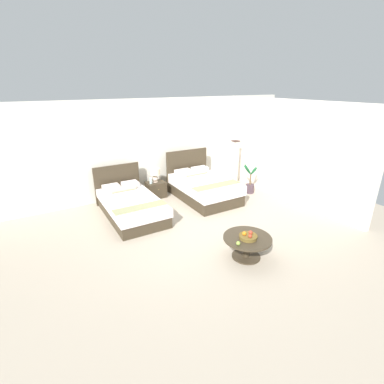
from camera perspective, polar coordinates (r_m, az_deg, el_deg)
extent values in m
cube|color=#AC9E89|center=(6.49, 1.66, -7.57)|extent=(9.89, 9.29, 0.02)
cube|color=silver|center=(8.40, -8.95, 8.91)|extent=(9.89, 0.12, 2.72)
cube|color=white|center=(8.30, 18.90, 7.88)|extent=(0.12, 4.89, 2.72)
cube|color=#3A3021|center=(7.17, -12.02, -3.80)|extent=(1.19, 2.15, 0.28)
cube|color=white|center=(7.08, -12.16, -2.04)|extent=(1.24, 2.20, 0.20)
cube|color=#3A3021|center=(8.01, -14.81, 1.66)|extent=(1.24, 0.08, 1.06)
cube|color=white|center=(7.68, -16.03, 0.85)|extent=(0.42, 0.31, 0.14)
cube|color=white|center=(7.81, -12.42, 1.52)|extent=(0.42, 0.31, 0.14)
cylinder|color=beige|center=(7.52, -13.68, 0.69)|extent=(0.64, 0.16, 0.15)
cube|color=#939266|center=(6.49, -10.44, -3.04)|extent=(1.23, 0.34, 0.01)
cube|color=#3A3021|center=(8.05, 2.57, -0.36)|extent=(1.32, 2.00, 0.31)
cube|color=white|center=(7.95, 2.61, 1.60)|extent=(1.36, 2.04, 0.27)
cube|color=#3A3021|center=(8.73, -1.02, 4.56)|extent=(1.37, 0.08, 1.23)
cube|color=white|center=(8.34, -1.74, 4.05)|extent=(0.47, 0.31, 0.14)
cube|color=white|center=(8.62, 1.58, 4.61)|extent=(0.47, 0.31, 0.14)
cylinder|color=beige|center=(8.28, 0.79, 3.95)|extent=(0.71, 0.16, 0.15)
cube|color=#939266|center=(7.46, 5.00, 1.36)|extent=(1.36, 0.35, 0.01)
cube|color=#3A3021|center=(8.22, -7.33, 0.47)|extent=(0.52, 0.40, 0.46)
sphere|color=tan|center=(8.01, -6.73, 0.48)|extent=(0.02, 0.02, 0.02)
cylinder|color=beige|center=(8.15, -7.47, 2.10)|extent=(0.15, 0.15, 0.02)
ellipsoid|color=beige|center=(8.12, -7.50, 2.72)|extent=(0.17, 0.17, 0.17)
cylinder|color=#99844C|center=(8.09, -7.53, 3.41)|extent=(0.02, 0.02, 0.04)
cylinder|color=beige|center=(8.06, -7.57, 4.14)|extent=(0.30, 0.30, 0.18)
cylinder|color=#AFC5C3|center=(8.02, -8.33, 2.25)|extent=(0.08, 0.08, 0.16)
torus|color=#AFC5C3|center=(7.99, -8.36, 2.83)|extent=(0.08, 0.08, 0.01)
cylinder|color=#3A3021|center=(5.63, 10.86, -12.64)|extent=(0.54, 0.54, 0.02)
cylinder|color=#3A3021|center=(5.53, 11.00, -11.05)|extent=(0.13, 0.13, 0.39)
cylinder|color=#3A3021|center=(5.42, 11.15, -9.14)|extent=(0.91, 0.91, 0.04)
cylinder|color=brown|center=(5.36, 11.28, -8.92)|extent=(0.32, 0.32, 0.06)
torus|color=brown|center=(5.34, 11.30, -8.63)|extent=(0.34, 0.34, 0.02)
sphere|color=#BC3B25|center=(5.27, 11.68, -8.73)|extent=(0.07, 0.07, 0.07)
sphere|color=#B73B27|center=(5.38, 11.76, -8.03)|extent=(0.08, 0.08, 0.08)
sphere|color=orange|center=(5.33, 10.54, -8.26)|extent=(0.08, 0.08, 0.08)
sphere|color=#8DB542|center=(5.13, 9.34, -10.19)|extent=(0.07, 0.07, 0.07)
cube|color=#372420|center=(9.46, 8.36, 1.83)|extent=(0.22, 0.22, 0.03)
cube|color=beige|center=(9.25, 8.59, 5.93)|extent=(0.18, 0.18, 1.37)
cube|color=#372420|center=(9.10, 8.83, 10.18)|extent=(0.22, 0.22, 0.02)
cylinder|color=#44333B|center=(8.70, 11.60, 0.68)|extent=(0.26, 0.26, 0.26)
cylinder|color=brown|center=(8.60, 11.74, 2.50)|extent=(0.04, 0.04, 0.32)
ellipsoid|color=#205D33|center=(8.60, 12.34, 4.25)|extent=(0.25, 0.08, 0.24)
ellipsoid|color=#205D33|center=(8.63, 11.11, 4.43)|extent=(0.08, 0.35, 0.26)
ellipsoid|color=#205D33|center=(8.44, 11.22, 4.53)|extent=(0.28, 0.11, 0.38)
ellipsoid|color=#205D33|center=(8.46, 12.43, 4.18)|extent=(0.10, 0.25, 0.30)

